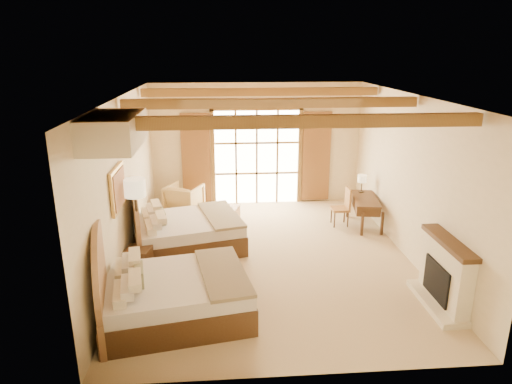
{
  "coord_description": "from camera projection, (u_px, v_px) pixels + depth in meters",
  "views": [
    {
      "loc": [
        -0.94,
        -8.33,
        4.03
      ],
      "look_at": [
        -0.27,
        0.2,
        1.33
      ],
      "focal_mm": 32.0,
      "sensor_mm": 36.0,
      "label": 1
    }
  ],
  "objects": [
    {
      "name": "desk_lamp",
      "position": [
        362.0,
        179.0,
        10.98
      ],
      "size": [
        0.22,
        0.22,
        0.43
      ],
      "color": "#372A1B",
      "rests_on": "desk"
    },
    {
      "name": "ceiling",
      "position": [
        272.0,
        96.0,
        8.24
      ],
      "size": [
        7.0,
        7.0,
        0.0
      ],
      "primitive_type": "plane",
      "rotation": [
        3.14,
        0.0,
        0.0
      ],
      "color": "#B6793B",
      "rests_on": "ground"
    },
    {
      "name": "ottoman",
      "position": [
        226.0,
        215.0,
        10.95
      ],
      "size": [
        0.7,
        0.7,
        0.41
      ],
      "primitive_type": "cube",
      "rotation": [
        0.0,
        0.0,
        -0.31
      ],
      "color": "#9E744C",
      "rests_on": "floor"
    },
    {
      "name": "ceiling_beams",
      "position": [
        272.0,
        103.0,
        8.28
      ],
      "size": [
        5.39,
        4.6,
        0.18
      ],
      "primitive_type": null,
      "color": "olive",
      "rests_on": "ceiling"
    },
    {
      "name": "wall_left",
      "position": [
        125.0,
        184.0,
        8.52
      ],
      "size": [
        0.0,
        7.0,
        7.0
      ],
      "primitive_type": "plane",
      "rotation": [
        1.57,
        0.0,
        1.57
      ],
      "color": "beige",
      "rests_on": "ground"
    },
    {
      "name": "bed_far",
      "position": [
        179.0,
        229.0,
        9.48
      ],
      "size": [
        2.55,
        2.12,
        1.43
      ],
      "rotation": [
        0.0,
        0.0,
        0.25
      ],
      "color": "#48311C",
      "rests_on": "floor"
    },
    {
      "name": "painting",
      "position": [
        118.0,
        188.0,
        7.77
      ],
      "size": [
        0.06,
        0.95,
        0.75
      ],
      "color": "tan",
      "rests_on": "wall_left"
    },
    {
      "name": "desk_chair",
      "position": [
        341.0,
        214.0,
        10.81
      ],
      "size": [
        0.4,
        0.4,
        0.91
      ],
      "rotation": [
        0.0,
        0.0,
        0.01
      ],
      "color": "#9D613D",
      "rests_on": "floor"
    },
    {
      "name": "french_doors",
      "position": [
        257.0,
        158.0,
        12.1
      ],
      "size": [
        3.95,
        0.08,
        2.6
      ],
      "color": "white",
      "rests_on": "ground"
    },
    {
      "name": "nightstand",
      "position": [
        139.0,
        262.0,
        8.4
      ],
      "size": [
        0.52,
        0.52,
        0.54
      ],
      "primitive_type": "cube",
      "rotation": [
        0.0,
        0.0,
        -0.17
      ],
      "color": "#48311C",
      "rests_on": "floor"
    },
    {
      "name": "wall_right",
      "position": [
        410.0,
        178.0,
        8.93
      ],
      "size": [
        0.0,
        7.0,
        7.0
      ],
      "primitive_type": "plane",
      "rotation": [
        1.57,
        0.0,
        -1.57
      ],
      "color": "beige",
      "rests_on": "ground"
    },
    {
      "name": "bed_near",
      "position": [
        164.0,
        292.0,
        7.02
      ],
      "size": [
        2.5,
        2.04,
        1.47
      ],
      "rotation": [
        0.0,
        0.0,
        0.18
      ],
      "color": "#48311C",
      "rests_on": "floor"
    },
    {
      "name": "desk",
      "position": [
        364.0,
        211.0,
        10.74
      ],
      "size": [
        0.75,
        1.35,
        0.69
      ],
      "rotation": [
        0.0,
        0.0,
        -0.17
      ],
      "color": "#48311C",
      "rests_on": "floor"
    },
    {
      "name": "canopy_valance",
      "position": [
        114.0,
        131.0,
        6.24
      ],
      "size": [
        0.7,
        1.4,
        0.45
      ],
      "primitive_type": "cube",
      "color": "beige",
      "rests_on": "ceiling"
    },
    {
      "name": "floor_lamp",
      "position": [
        135.0,
        194.0,
        8.19
      ],
      "size": [
        0.38,
        0.38,
        1.81
      ],
      "color": "#372A1B",
      "rests_on": "floor"
    },
    {
      "name": "fireplace",
      "position": [
        444.0,
        277.0,
        7.34
      ],
      "size": [
        0.46,
        1.4,
        1.16
      ],
      "color": "#EFE7BE",
      "rests_on": "ground"
    },
    {
      "name": "armchair",
      "position": [
        184.0,
        199.0,
        11.55
      ],
      "size": [
        1.07,
        1.08,
        0.75
      ],
      "primitive_type": "imported",
      "rotation": [
        0.0,
        0.0,
        -3.56
      ],
      "color": "tan",
      "rests_on": "floor"
    },
    {
      "name": "floor",
      "position": [
        270.0,
        257.0,
        9.21
      ],
      "size": [
        7.0,
        7.0,
        0.0
      ],
      "primitive_type": "plane",
      "color": "#CFB58E",
      "rests_on": "ground"
    },
    {
      "name": "wall_back",
      "position": [
        257.0,
        144.0,
        12.05
      ],
      "size": [
        5.5,
        0.0,
        5.5
      ],
      "primitive_type": "plane",
      "rotation": [
        1.57,
        0.0,
        0.0
      ],
      "color": "beige",
      "rests_on": "ground"
    }
  ]
}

